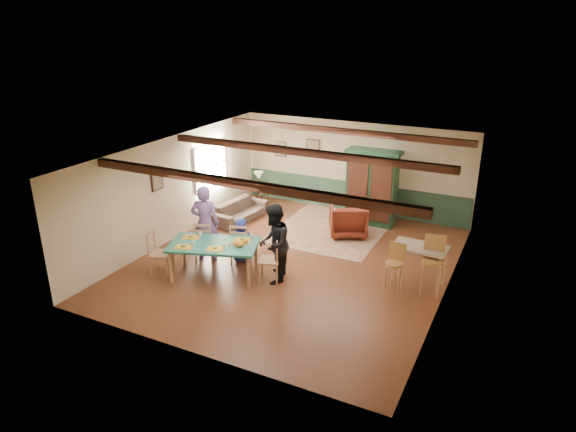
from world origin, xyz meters
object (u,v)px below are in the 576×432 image
at_px(dining_chair_end_right, 269,259).
at_px(bar_stool_right, 432,267).
at_px(dining_chair_far_right, 241,243).
at_px(armoire, 372,188).
at_px(end_table, 259,197).
at_px(counter_table, 418,266).
at_px(dining_chair_end_left, 161,253).
at_px(dining_table, 215,260).
at_px(cat, 239,243).
at_px(bar_stool_left, 394,269).
at_px(person_child, 242,240).
at_px(person_man, 205,223).
at_px(sofa, 240,211).
at_px(person_woman, 274,244).
at_px(armchair, 348,219).
at_px(dining_chair_far_left, 205,241).
at_px(table_lamp, 259,180).

xyz_separation_m(dining_chair_end_right, bar_stool_right, (3.33, 0.93, 0.13)).
xyz_separation_m(dining_chair_far_right, armoire, (1.97, 3.80, 0.55)).
bearing_deg(bar_stool_right, end_table, 145.62).
bearing_deg(counter_table, dining_chair_end_left, -159.57).
relative_size(dining_table, cat, 5.00).
bearing_deg(dining_table, bar_stool_left, 16.27).
height_order(dining_chair_end_right, person_child, person_child).
distance_m(person_man, sofa, 2.77).
xyz_separation_m(person_woman, end_table, (-2.70, 4.13, -0.61)).
bearing_deg(end_table, person_woman, -56.78).
height_order(dining_table, sofa, dining_table).
relative_size(person_child, sofa, 0.58).
xyz_separation_m(dining_table, dining_chair_end_right, (1.18, 0.40, 0.11)).
height_order(person_child, cat, person_child).
distance_m(dining_chair_far_right, armchair, 3.20).
bearing_deg(dining_chair_end_right, dining_chair_far_left, -114.92).
xyz_separation_m(cat, end_table, (-2.02, 4.47, -0.62)).
xyz_separation_m(table_lamp, bar_stool_right, (5.94, -3.23, -0.19)).
height_order(end_table, counter_table, counter_table).
height_order(cat, bar_stool_right, bar_stool_right).
distance_m(person_child, armoire, 4.25).
relative_size(dining_chair_end_right, cat, 2.64).
bearing_deg(armchair, counter_table, 114.03).
relative_size(person_man, person_woman, 1.05).
xyz_separation_m(person_child, bar_stool_left, (3.65, 0.15, -0.00)).
bearing_deg(person_woman, bar_stool_left, 86.16).
distance_m(dining_chair_far_left, bar_stool_right, 5.22).
relative_size(person_woman, end_table, 3.14).
height_order(dining_chair_far_left, armchair, dining_chair_far_left).
bearing_deg(counter_table, armchair, 139.46).
bearing_deg(dining_chair_end_right, armchair, 149.15).
height_order(dining_chair_far_left, end_table, dining_chair_far_left).
bearing_deg(dining_chair_far_left, table_lamp, -97.85).
height_order(end_table, bar_stool_right, bar_stool_right).
distance_m(dining_table, person_child, 0.98).
height_order(dining_chair_far_left, armoire, armoire).
bearing_deg(end_table, dining_chair_far_left, -79.06).
xyz_separation_m(person_child, end_table, (-1.56, 3.61, -0.26)).
relative_size(person_man, table_lamp, 3.58).
distance_m(dining_chair_far_right, dining_chair_end_right, 1.12).
xyz_separation_m(person_man, cat, (1.28, -0.59, -0.02)).
bearing_deg(armchair, person_man, 23.39).
bearing_deg(person_man, armchair, -149.97).
bearing_deg(table_lamp, sofa, -85.97).
xyz_separation_m(person_child, armchair, (1.73, 2.63, -0.10)).
bearing_deg(person_child, bar_stool_left, 163.50).
bearing_deg(dining_chair_far_left, cat, 139.20).
height_order(counter_table, bar_stool_left, bar_stool_left).
bearing_deg(dining_chair_far_right, bar_stool_left, 164.81).
xyz_separation_m(person_man, sofa, (-0.65, 2.61, -0.66)).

